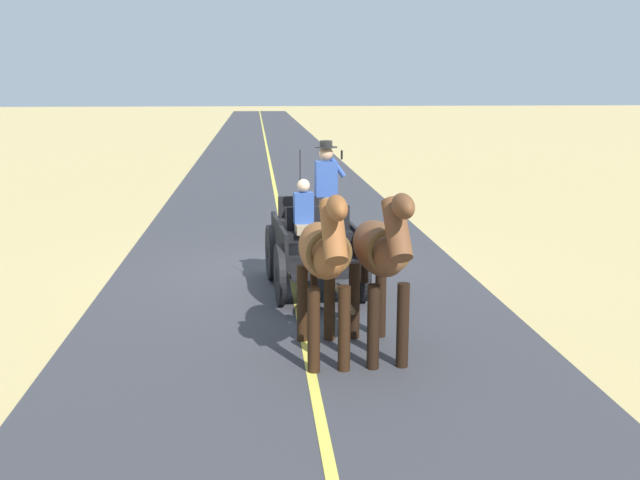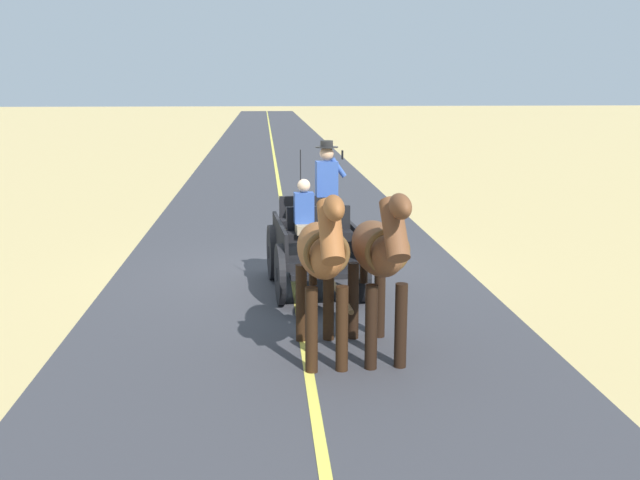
# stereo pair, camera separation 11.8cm
# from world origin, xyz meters

# --- Properties ---
(ground_plane) EXTENTS (200.00, 200.00, 0.00)m
(ground_plane) POSITION_xyz_m (0.00, 0.00, 0.00)
(ground_plane) COLOR tan
(road_surface) EXTENTS (6.44, 160.00, 0.01)m
(road_surface) POSITION_xyz_m (0.00, 0.00, 0.00)
(road_surface) COLOR #38383D
(road_surface) RESTS_ON ground
(road_centre_stripe) EXTENTS (0.12, 160.00, 0.00)m
(road_centre_stripe) POSITION_xyz_m (0.00, 0.00, 0.01)
(road_centre_stripe) COLOR #DBCC4C
(road_centre_stripe) RESTS_ON road_surface
(horse_drawn_carriage) EXTENTS (1.58, 4.52, 2.50)m
(horse_drawn_carriage) POSITION_xyz_m (-0.33, 0.92, 0.82)
(horse_drawn_carriage) COLOR black
(horse_drawn_carriage) RESTS_ON ground
(horse_near_side) EXTENTS (0.68, 2.14, 2.21)m
(horse_near_side) POSITION_xyz_m (-0.90, 3.91, 1.32)
(horse_near_side) COLOR brown
(horse_near_side) RESTS_ON ground
(horse_off_side) EXTENTS (0.65, 2.13, 2.21)m
(horse_off_side) POSITION_xyz_m (-0.19, 3.96, 1.32)
(horse_off_side) COLOR brown
(horse_off_side) RESTS_ON ground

